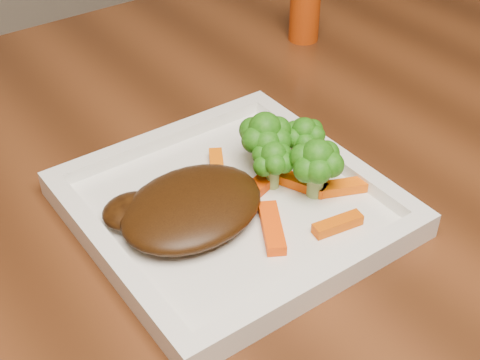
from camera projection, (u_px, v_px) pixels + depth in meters
dining_table at (346, 319)px, 1.02m from camera, size 1.60×0.90×0.75m
plate at (231, 209)px, 0.63m from camera, size 0.27×0.27×0.01m
steak at (192, 207)px, 0.60m from camera, size 0.16×0.13×0.03m
broccoli_0 at (265, 140)px, 0.65m from camera, size 0.07×0.07×0.07m
broccoli_1 at (304, 135)px, 0.67m from camera, size 0.05×0.05×0.06m
broccoli_2 at (316, 170)px, 0.62m from camera, size 0.06×0.06×0.06m
broccoli_3 at (273, 160)px, 0.63m from camera, size 0.06×0.06×0.06m
carrot_0 at (338, 224)px, 0.60m from camera, size 0.05×0.02×0.01m
carrot_1 at (344, 187)px, 0.64m from camera, size 0.06×0.04×0.01m
carrot_2 at (272, 228)px, 0.60m from camera, size 0.05×0.06×0.01m
carrot_3 at (283, 140)px, 0.71m from camera, size 0.06×0.02×0.01m
carrot_4 at (217, 166)px, 0.67m from camera, size 0.04×0.05×0.01m
carrot_5 at (300, 183)px, 0.65m from camera, size 0.04×0.06×0.01m
carrot_6 at (266, 180)px, 0.65m from camera, size 0.06×0.03×0.01m
spice_shaker at (305, 8)px, 0.91m from camera, size 0.05×0.05×0.09m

